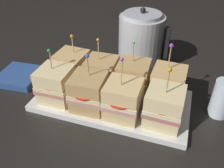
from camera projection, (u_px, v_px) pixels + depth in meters
ground_plane at (112, 103)px, 0.75m from camera, size 6.00×6.00×0.00m
serving_platter at (112, 101)px, 0.75m from camera, size 0.47×0.24×0.02m
sandwich_front_far_left at (56, 84)px, 0.72m from camera, size 0.10×0.10×0.17m
sandwich_front_center_left at (89, 92)px, 0.68m from camera, size 0.10×0.11×0.17m
sandwich_front_center_right at (123, 100)px, 0.66m from camera, size 0.10×0.10×0.19m
sandwich_front_far_right at (164, 107)px, 0.63m from camera, size 0.10×0.10×0.18m
sandwich_back_far_left at (72, 67)px, 0.79m from camera, size 0.11×0.11×0.17m
sandwich_back_center_left at (102, 73)px, 0.77m from camera, size 0.10×0.10×0.17m
sandwich_back_center_right at (133, 78)px, 0.74m from camera, size 0.10×0.10×0.17m
sandwich_back_far_right at (168, 85)px, 0.71m from camera, size 0.10×0.10×0.19m
kettle_steel at (141, 41)px, 0.89m from camera, size 0.19×0.17×0.23m
drinking_glass at (222, 99)px, 0.68m from camera, size 0.06×0.06×0.11m
napkin_stack at (20, 76)px, 0.86m from camera, size 0.15×0.15×0.02m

